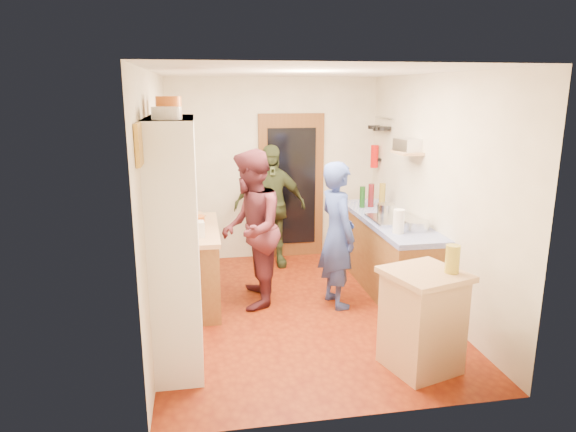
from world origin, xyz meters
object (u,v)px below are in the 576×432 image
object	(u,v)px
hutch_body	(176,242)
person_hob	(341,235)
right_counter_base	(387,255)
island_base	(422,323)
person_back	(271,206)
person_left	(254,228)

from	to	relation	value
hutch_body	person_hob	size ratio (longest dim) A/B	1.32
right_counter_base	island_base	xyz separation A→B (m)	(-0.39, -1.90, 0.01)
right_counter_base	person_hob	xyz separation A→B (m)	(-0.73, -0.43, 0.41)
person_hob	person_back	xyz separation A→B (m)	(-0.58, 1.50, 0.02)
hutch_body	person_hob	world-z (taller)	hutch_body
person_hob	person_back	world-z (taller)	person_back
island_base	person_back	size ratio (longest dim) A/B	0.50
island_base	person_hob	size ratio (longest dim) A/B	0.52
right_counter_base	person_hob	size ratio (longest dim) A/B	1.32
person_left	person_back	world-z (taller)	person_left
right_counter_base	person_back	distance (m)	1.75
person_left	person_back	xyz separation A→B (m)	(0.37, 1.27, -0.04)
person_hob	person_left	size ratio (longest dim) A/B	0.93
island_base	person_back	world-z (taller)	person_back
person_hob	person_left	bearing A→B (deg)	65.47
person_left	person_hob	bearing A→B (deg)	84.75
island_base	person_left	size ratio (longest dim) A/B	0.48
right_counter_base	island_base	bearing A→B (deg)	-101.62
island_base	person_left	distance (m)	2.19
person_left	person_back	bearing A→B (deg)	171.63
hutch_body	person_back	world-z (taller)	hutch_body
right_counter_base	person_left	bearing A→B (deg)	-173.19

